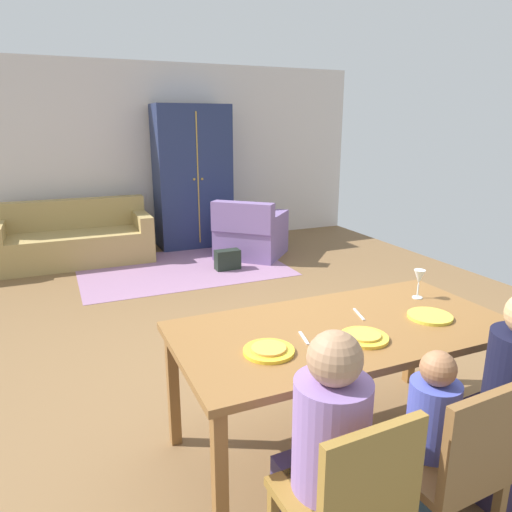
{
  "coord_description": "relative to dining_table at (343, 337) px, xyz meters",
  "views": [
    {
      "loc": [
        -1.39,
        -3.13,
        1.83
      ],
      "look_at": [
        0.0,
        0.07,
        0.85
      ],
      "focal_mm": 33.21,
      "sensor_mm": 36.0,
      "label": 1
    }
  ],
  "objects": [
    {
      "name": "ground_plane",
      "position": [
        -0.01,
        1.91,
        -0.7
      ],
      "size": [
        6.87,
        6.77,
        0.02
      ],
      "primitive_type": "cube",
      "color": "brown"
    },
    {
      "name": "back_wall",
      "position": [
        -0.01,
        5.34,
        0.66
      ],
      "size": [
        6.87,
        0.1,
        2.7
      ],
      "primitive_type": "cube",
      "color": "beige",
      "rests_on": "ground_plane"
    },
    {
      "name": "dining_table",
      "position": [
        0.0,
        0.0,
        0.0
      ],
      "size": [
        1.86,
        0.93,
        0.76
      ],
      "color": "brown",
      "rests_on": "ground_plane"
    },
    {
      "name": "plate_near_man",
      "position": [
        -0.51,
        -0.12,
        0.08
      ],
      "size": [
        0.25,
        0.25,
        0.02
      ],
      "primitive_type": "cylinder",
      "color": "yellow",
      "rests_on": "dining_table"
    },
    {
      "name": "pizza_near_man",
      "position": [
        -0.51,
        -0.12,
        0.09
      ],
      "size": [
        0.17,
        0.17,
        0.01
      ],
      "primitive_type": "cylinder",
      "color": "gold",
      "rests_on": "plate_near_man"
    },
    {
      "name": "plate_near_child",
      "position": [
        -0.0,
        -0.18,
        0.08
      ],
      "size": [
        0.25,
        0.25,
        0.02
      ],
      "primitive_type": "cylinder",
      "color": "yellow",
      "rests_on": "dining_table"
    },
    {
      "name": "pizza_near_child",
      "position": [
        -0.0,
        -0.18,
        0.09
      ],
      "size": [
        0.17,
        0.17,
        0.01
      ],
      "primitive_type": "cylinder",
      "color": "gold",
      "rests_on": "plate_near_child"
    },
    {
      "name": "plate_near_woman",
      "position": [
        0.51,
        -0.1,
        0.08
      ],
      "size": [
        0.25,
        0.25,
        0.02
      ],
      "primitive_type": "cylinder",
      "color": "yellow",
      "rests_on": "dining_table"
    },
    {
      "name": "wine_glass",
      "position": [
        0.67,
        0.18,
        0.2
      ],
      "size": [
        0.07,
        0.07,
        0.19
      ],
      "color": "silver",
      "rests_on": "dining_table"
    },
    {
      "name": "fork",
      "position": [
        -0.28,
        -0.05,
        0.07
      ],
      "size": [
        0.05,
        0.15,
        0.01
      ],
      "primitive_type": "cube",
      "rotation": [
        0.0,
        0.0,
        -0.22
      ],
      "color": "silver",
      "rests_on": "dining_table"
    },
    {
      "name": "knife",
      "position": [
        0.17,
        0.1,
        0.07
      ],
      "size": [
        0.06,
        0.17,
        0.01
      ],
      "primitive_type": "cube",
      "rotation": [
        0.0,
        0.0,
        -0.28
      ],
      "color": "silver",
      "rests_on": "dining_table"
    },
    {
      "name": "dining_chair_man",
      "position": [
        -0.51,
        -0.83,
        -0.2
      ],
      "size": [
        0.44,
        0.44,
        0.87
      ],
      "color": "olive",
      "rests_on": "ground_plane"
    },
    {
      "name": "person_man",
      "position": [
        -0.51,
        -0.65,
        -0.18
      ],
      "size": [
        0.3,
        0.4,
        1.11
      ],
      "color": "#3C3258",
      "rests_on": "ground_plane"
    },
    {
      "name": "dining_chair_child",
      "position": [
        0.0,
        -0.83,
        -0.2
      ],
      "size": [
        0.44,
        0.44,
        0.87
      ],
      "color": "brown",
      "rests_on": "ground_plane"
    },
    {
      "name": "person_child",
      "position": [
        -0.0,
        -0.66,
        -0.26
      ],
      "size": [
        0.22,
        0.29,
        0.92
      ],
      "color": "#2D414E",
      "rests_on": "ground_plane"
    },
    {
      "name": "person_woman",
      "position": [
        0.51,
        -0.65,
        -0.18
      ],
      "size": [
        0.3,
        0.41,
        1.11
      ],
      "color": "#352C50",
      "rests_on": "ground_plane"
    },
    {
      "name": "area_rug",
      "position": [
        0.08,
        3.83,
        -0.69
      ],
      "size": [
        2.6,
        1.8,
        0.01
      ],
      "primitive_type": "cube",
      "color": "gray",
      "rests_on": "ground_plane"
    },
    {
      "name": "couch",
      "position": [
        -1.17,
        4.69,
        -0.39
      ],
      "size": [
        1.99,
        0.86,
        0.82
      ],
      "color": "tan",
      "rests_on": "ground_plane"
    },
    {
      "name": "armchair",
      "position": [
        1.12,
        3.99,
        -0.37
      ],
      "size": [
        1.21,
        1.21,
        0.82
      ],
      "color": "slate",
      "rests_on": "ground_plane"
    },
    {
      "name": "armoire",
      "position": [
        0.59,
        4.95,
        0.36
      ],
      "size": [
        1.1,
        0.59,
        2.1
      ],
      "color": "navy",
      "rests_on": "ground_plane"
    },
    {
      "name": "handbag",
      "position": [
        0.61,
        3.53,
        -0.56
      ],
      "size": [
        0.32,
        0.16,
        0.26
      ],
      "primitive_type": "cube",
      "color": "black",
      "rests_on": "ground_plane"
    }
  ]
}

